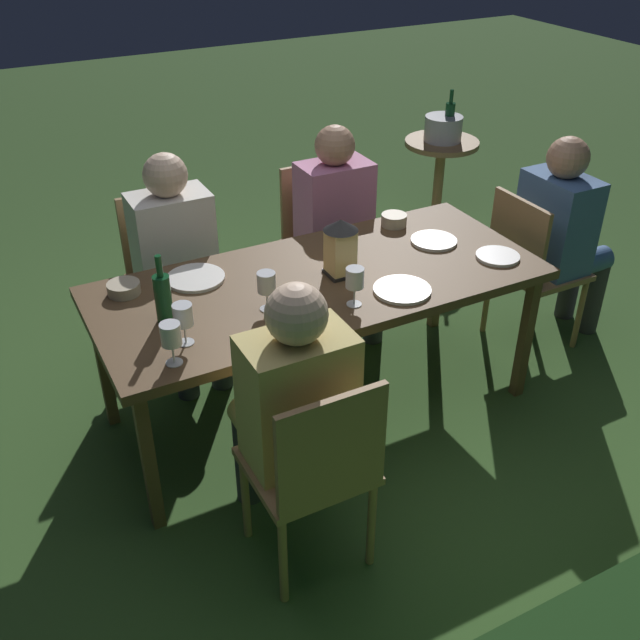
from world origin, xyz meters
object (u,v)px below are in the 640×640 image
Objects in this scene: chair_side_left_b at (170,270)px; chair_head_near at (530,264)px; person_in_blue at (563,231)px; ice_bucket at (444,127)px; plate_b at (498,256)px; side_table at (439,170)px; plate_d at (196,278)px; lantern_centerpiece at (340,244)px; bowl_olives at (394,220)px; person_in_mustard at (290,402)px; bowl_bread at (124,288)px; plate_a at (434,241)px; wine_glass_c at (183,317)px; chair_side_left_a at (323,235)px; wine_glass_b at (355,280)px; wine_glass_a at (266,284)px; dining_table at (320,289)px; plate_c at (402,290)px; person_in_pink at (340,223)px; green_bottle_on_table at (163,297)px; person_in_cream at (179,259)px; chair_side_right_b at (316,468)px; wine_glass_d at (171,336)px.

chair_side_left_b is 1.88m from chair_head_near.
person_in_blue is 3.35× the size of ice_bucket.
side_table is at bearing -118.45° from plate_b.
plate_d is 0.41× the size of side_table.
bowl_olives is (-0.49, -0.33, -0.12)m from lantern_centerpiece.
person_in_mustard is 0.97m from bowl_bread.
plate_a and plate_d have the same top height.
ice_bucket is (-2.44, -1.72, -0.11)m from wine_glass_c.
ice_bucket is at bearing -150.66° from plate_d.
wine_glass_b reaches higher than chair_side_left_a.
chair_side_left_a is 5.15× the size of wine_glass_c.
plate_a is at bearing -168.53° from wine_glass_a.
plate_c is (-0.26, 0.26, 0.06)m from dining_table.
plate_b is 0.81× the size of plate_c.
chair_side_left_b is 1.07m from lantern_centerpiece.
person_in_pink is 0.36m from bowl_olives.
dining_table is 0.67m from bowl_olives.
person_in_pink is 6.80× the size of wine_glass_c.
side_table is at bearing -141.56° from wine_glass_a.
lantern_centerpiece is (-0.55, 0.83, 0.38)m from chair_side_left_b.
side_table is at bearing -137.53° from lantern_centerpiece.
person_in_blue reaches higher than lantern_centerpiece.
green_bottle_on_table is at bearing 50.67° from plate_d.
plate_c is at bearing 166.86° from wine_glass_a.
person_in_mustard reaches higher than green_bottle_on_table.
green_bottle_on_table is 1.72× the size of wine_glass_b.
chair_side_left_b reaches higher than bowl_bread.
chair_side_left_b is 0.25m from person_in_cream.
chair_side_right_b is at bearing 23.55° from person_in_blue.
bowl_olives is 1.39m from bowl_bread.
plate_a is at bearing 110.13° from person_in_pink.
person_in_blue is 2.16m from green_bottle_on_table.
plate_b is at bearing -154.07° from chair_side_right_b.
green_bottle_on_table reaches higher than side_table.
bowl_olives is 1.66m from ice_bucket.
plate_c is at bearing 39.71° from plate_a.
person_in_mustard is 1.46m from chair_side_left_b.
chair_side_left_a is 1.47m from green_bottle_on_table.
person_in_mustard is at bearing 42.44° from bowl_olives.
wine_glass_d is 0.76× the size of plate_a.
wine_glass_c reaches higher than chair_side_left_b.
chair_side_right_b is at bearing 25.93° from chair_head_near.
chair_side_right_b is 5.15× the size of wine_glass_b.
lantern_centerpiece is (-0.55, -0.82, 0.38)m from chair_side_right_b.
plate_b is (-0.37, 1.03, 0.24)m from chair_side_left_a.
plate_b is 0.32× the size of side_table.
chair_side_left_a is 1.71m from wine_glass_d.
chair_side_right_b is 1.43m from plate_b.
person_in_blue is at bearing -161.61° from person_in_mustard.
green_bottle_on_table is 0.19m from wine_glass_c.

